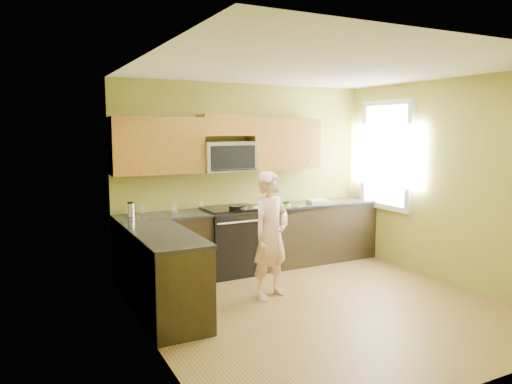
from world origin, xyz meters
TOP-DOWN VIEW (x-y plane):
  - floor at (0.00, 0.00)m, footprint 4.00×4.00m
  - ceiling at (0.00, 0.00)m, footprint 4.00×4.00m
  - wall_back at (0.00, 2.00)m, footprint 4.00×0.00m
  - wall_front at (0.00, -2.00)m, footprint 4.00×0.00m
  - wall_left at (-2.00, 0.00)m, footprint 0.00×4.00m
  - wall_right at (2.00, 0.00)m, footprint 0.00×4.00m
  - cabinet_back_run at (0.00, 1.70)m, footprint 4.00×0.60m
  - cabinet_left_run at (-1.70, 0.60)m, footprint 0.60×1.60m
  - countertop_back at (0.00, 1.69)m, footprint 4.00×0.62m
  - countertop_left at (-1.69, 0.60)m, footprint 0.62×1.60m
  - stove at (-0.40, 1.68)m, footprint 0.76×0.65m
  - microwave at (-0.40, 1.80)m, footprint 0.76×0.40m
  - upper_cab_left at (-1.39, 1.83)m, footprint 1.22×0.33m
  - upper_cab_right at (0.54, 1.83)m, footprint 1.12×0.33m
  - upper_cab_over_mw at (-0.40, 1.83)m, footprint 0.76×0.33m
  - window at (1.98, 1.20)m, footprint 0.06×1.06m
  - woman at (-0.38, 0.56)m, footprint 0.66×0.54m
  - frying_pan at (-0.39, 1.47)m, footprint 0.33×0.47m
  - butter_tub at (0.44, 1.54)m, footprint 0.14×0.14m
  - toast_slice at (0.59, 1.48)m, footprint 0.13×0.13m
  - napkin_a at (-0.12, 1.45)m, footprint 0.11×0.12m
  - napkin_b at (0.26, 1.76)m, footprint 0.15×0.16m
  - dish_towel at (1.05, 1.66)m, footprint 0.33×0.28m
  - travel_mug at (-1.77, 1.78)m, footprint 0.09×0.09m
  - glass_a at (-1.59, 1.92)m, footprint 0.09×0.09m
  - glass_b at (-1.18, 1.80)m, footprint 0.09×0.09m
  - glass_c at (-0.76, 1.92)m, footprint 0.09×0.09m

SIDE VIEW (x-z plane):
  - floor at x=0.00m, z-range 0.00..0.00m
  - cabinet_back_run at x=0.00m, z-range 0.00..0.88m
  - cabinet_left_run at x=-1.70m, z-range 0.00..0.88m
  - stove at x=-0.40m, z-range 0.00..0.95m
  - woman at x=-0.38m, z-range 0.00..1.54m
  - countertop_back at x=0.00m, z-range 0.88..0.92m
  - countertop_left at x=-1.69m, z-range 0.88..0.92m
  - butter_tub at x=0.44m, z-range 0.88..0.96m
  - travel_mug at x=-1.77m, z-range 0.82..1.02m
  - toast_slice at x=0.59m, z-range 0.92..0.93m
  - dish_towel at x=1.05m, z-range 0.92..0.97m
  - frying_pan at x=-0.39m, z-range 0.92..0.98m
  - napkin_a at x=-0.12m, z-range 0.92..0.98m
  - napkin_b at x=0.26m, z-range 0.92..0.99m
  - glass_a at x=-1.59m, z-range 0.92..1.04m
  - glass_b at x=-1.18m, z-range 0.92..1.04m
  - glass_c at x=-0.76m, z-range 0.92..1.04m
  - wall_back at x=0.00m, z-range -0.65..3.35m
  - wall_front at x=0.00m, z-range -0.65..3.35m
  - wall_left at x=-2.00m, z-range -0.65..3.35m
  - wall_right at x=2.00m, z-range -0.65..3.35m
  - microwave at x=-0.40m, z-range 1.24..1.66m
  - upper_cab_left at x=-1.39m, z-range 1.07..1.82m
  - upper_cab_right at x=0.54m, z-range 1.07..1.82m
  - window at x=1.98m, z-range 0.82..2.48m
  - upper_cab_over_mw at x=-0.40m, z-range 1.95..2.25m
  - ceiling at x=0.00m, z-range 2.70..2.70m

